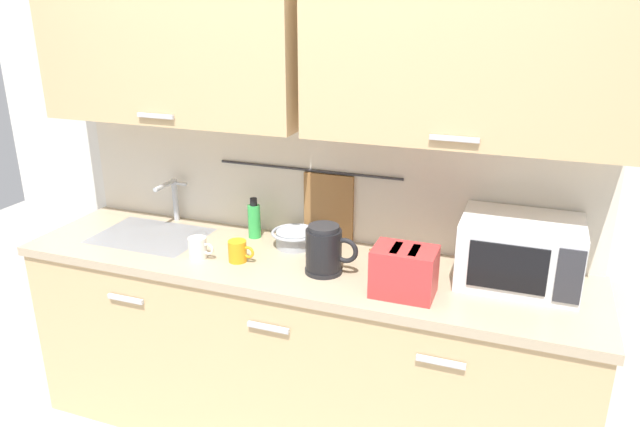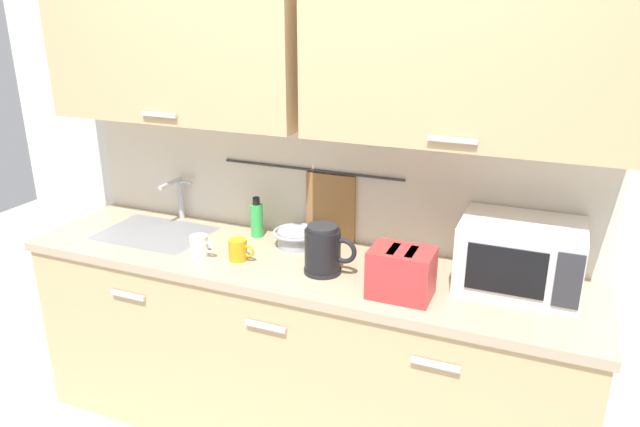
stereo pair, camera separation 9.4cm
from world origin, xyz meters
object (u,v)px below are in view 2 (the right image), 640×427
Objects in this scene: dish_soap_bottle at (257,219)px; toaster at (401,273)px; microwave at (520,255)px; mixing_bowl at (296,237)px; mug_near_sink at (200,246)px; mug_by_kettle at (239,250)px; electric_kettle at (324,250)px; wooden_spoon at (399,263)px.

dish_soap_bottle is 0.86m from toaster.
microwave reaches higher than dish_soap_bottle.
dish_soap_bottle is at bearing 176.53° from microwave.
toaster is (0.57, -0.28, 0.05)m from mixing_bowl.
mug_near_sink is (-1.33, -0.23, -0.09)m from microwave.
mixing_bowl is (0.35, 0.26, -0.00)m from mug_near_sink.
microwave is 1.17m from mug_by_kettle.
mixing_bowl is (-0.22, 0.21, -0.06)m from electric_kettle.
mixing_bowl is 0.64m from toaster.
mug_by_kettle is at bearing 9.09° from mug_near_sink.
mixing_bowl is at bearing 153.58° from toaster.
toaster is (0.80, -0.33, 0.01)m from dish_soap_bottle.
toaster is 0.30m from wooden_spoon.
wooden_spoon is (0.71, -0.05, -0.08)m from dish_soap_bottle.
wooden_spoon is at bearing 106.76° from toaster.
wooden_spoon is at bearing 17.11° from mug_near_sink.
mug_near_sink is (-0.12, -0.31, -0.04)m from dish_soap_bottle.
toaster is at bearing -12.35° from electric_kettle.
mug_near_sink is at bearing -170.91° from mug_by_kettle.
electric_kettle is 0.36m from toaster.
microwave is 1.80× the size of toaster.
mug_near_sink is at bearing -111.96° from dish_soap_bottle.
electric_kettle is at bearing -43.05° from mixing_bowl.
toaster is (0.92, -0.02, 0.05)m from mug_near_sink.
microwave is 1.35m from mug_near_sink.
mixing_bowl is 0.29m from mug_by_kettle.
microwave is at bearing 32.00° from toaster.
mug_near_sink and mug_by_kettle have the same top height.
dish_soap_bottle is 0.33m from mug_near_sink.
toaster is at bearing -22.25° from dish_soap_bottle.
mug_near_sink is at bearing -142.78° from mixing_bowl.
electric_kettle is (-0.76, -0.18, -0.03)m from microwave.
wooden_spoon is (-0.08, 0.28, -0.09)m from toaster.
mixing_bowl is 0.85× the size of wooden_spoon.
electric_kettle is 0.58m from mug_near_sink.
mug_near_sink is at bearing -170.05° from microwave.
toaster reaches higher than mug_near_sink.
toaster is at bearing -148.00° from microwave.
microwave is 1.21m from dish_soap_bottle.
microwave is 0.48m from toaster.
mixing_bowl reaches higher than wooden_spoon.
electric_kettle reaches higher than dish_soap_bottle.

